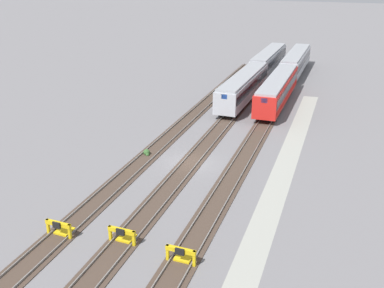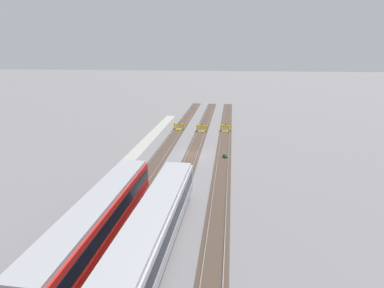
{
  "view_description": "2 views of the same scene",
  "coord_description": "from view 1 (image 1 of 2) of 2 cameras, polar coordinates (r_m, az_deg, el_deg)",
  "views": [
    {
      "loc": [
        -36.45,
        -12.83,
        17.52
      ],
      "look_at": [
        0.32,
        0.0,
        1.8
      ],
      "focal_mm": 42.0,
      "sensor_mm": 36.0,
      "label": 1
    },
    {
      "loc": [
        40.64,
        5.26,
        14.36
      ],
      "look_at": [
        0.32,
        0.0,
        1.8
      ],
      "focal_mm": 28.0,
      "sensor_mm": 36.0,
      "label": 2
    }
  ],
  "objects": [
    {
      "name": "subway_car_front_row_centre",
      "position": [
        61.39,
        6.55,
        7.23
      ],
      "size": [
        18.07,
        3.28,
        3.7
      ],
      "color": "#ADAFB7",
      "rests_on": "ground"
    },
    {
      "name": "service_walkway",
      "position": [
        40.67,
        11.28,
        -3.99
      ],
      "size": [
        54.0,
        2.0,
        0.01
      ],
      "primitive_type": "cube",
      "color": "#9E9E93",
      "rests_on": "ground"
    },
    {
      "name": "ground_plane",
      "position": [
        42.43,
        -0.14,
        -2.41
      ],
      "size": [
        400.0,
        400.0,
        0.0
      ],
      "primitive_type": "plane",
      "color": "slate"
    },
    {
      "name": "bumper_stop_near_inner_track",
      "position": [
        31.18,
        -8.66,
        -11.36
      ],
      "size": [
        1.37,
        2.01,
        1.22
      ],
      "color": "gold",
      "rests_on": "ground"
    },
    {
      "name": "rail_track_near_inner",
      "position": [
        42.41,
        -0.14,
        -2.35
      ],
      "size": [
        90.0,
        2.24,
        0.21
      ],
      "color": "#47382D",
      "rests_on": "ground"
    },
    {
      "name": "weed_clump",
      "position": [
        44.32,
        -5.76,
        -1.08
      ],
      "size": [
        0.92,
        0.7,
        0.64
      ],
      "color": "#38602D",
      "rests_on": "ground"
    },
    {
      "name": "subway_car_front_row_right_inner",
      "position": [
        60.6,
        10.78,
        6.79
      ],
      "size": [
        18.02,
        3.0,
        3.7
      ],
      "color": "red",
      "rests_on": "ground"
    },
    {
      "name": "bumper_stop_nearest_track",
      "position": [
        29.06,
        -1.25,
        -13.85
      ],
      "size": [
        1.37,
        2.01,
        1.22
      ],
      "color": "gold",
      "rests_on": "ground"
    },
    {
      "name": "bumper_stop_middle_track",
      "position": [
        32.82,
        -16.28,
        -10.23
      ],
      "size": [
        1.38,
        2.01,
        1.22
      ],
      "color": "gold",
      "rests_on": "ground"
    },
    {
      "name": "subway_car_front_row_leftmost",
      "position": [
        79.08,
        13.04,
        10.14
      ],
      "size": [
        18.03,
        3.03,
        3.7
      ],
      "color": "#ADAFB7",
      "rests_on": "ground"
    },
    {
      "name": "subway_car_front_row_left_inner",
      "position": [
        79.26,
        9.71,
        10.41
      ],
      "size": [
        18.06,
        3.25,
        3.7
      ],
      "color": "#ADAFB7",
      "rests_on": "ground"
    },
    {
      "name": "rail_track_middle",
      "position": [
        43.97,
        -5.66,
        -1.55
      ],
      "size": [
        90.0,
        2.23,
        0.21
      ],
      "color": "#47382D",
      "rests_on": "ground"
    },
    {
      "name": "rail_track_nearest",
      "position": [
        41.28,
        5.75,
        -3.19
      ],
      "size": [
        90.0,
        2.23,
        0.21
      ],
      "color": "#47382D",
      "rests_on": "ground"
    }
  ]
}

